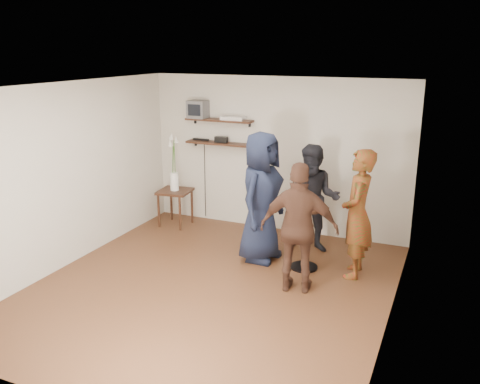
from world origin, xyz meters
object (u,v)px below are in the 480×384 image
dvd_deck (234,118)px  crt_monitor (198,109)px  radio (221,140)px  person_brown (299,228)px  person_plaid (357,214)px  drinks_table (305,229)px  person_navy (261,197)px  side_table (175,196)px  person_dark (314,199)px

dvd_deck → crt_monitor: bearing=180.0°
radio → person_brown: person_brown is taller
person_plaid → drinks_table: bearing=-90.0°
dvd_deck → drinks_table: bearing=-37.4°
radio → drinks_table: bearing=-33.8°
person_navy → drinks_table: bearing=-90.0°
person_plaid → radio: bearing=-120.1°
radio → drinks_table: 2.47m
radio → drinks_table: radio is taller
crt_monitor → radio: (0.43, 0.00, -0.50)m
dvd_deck → person_brown: 2.85m
person_plaid → side_table: bearing=-108.7°
radio → person_dark: size_ratio=0.13×
drinks_table → person_dark: person_dark is taller
person_dark → person_navy: person_navy is taller
person_plaid → person_dark: bearing=-134.1°
person_dark → dvd_deck: bearing=153.0°
dvd_deck → person_brown: dvd_deck is taller
side_table → person_navy: person_navy is taller
crt_monitor → drinks_table: (2.34, -1.28, -1.42)m
crt_monitor → person_navy: 2.30m
drinks_table → person_plaid: person_plaid is taller
radio → side_table: bearing=-149.9°
radio → person_brown: size_ratio=0.13×
dvd_deck → person_dark: bearing=-20.2°
dvd_deck → person_dark: size_ratio=0.24×
person_plaid → dvd_deck: bearing=-122.3°
person_plaid → person_navy: person_navy is taller
dvd_deck → person_plaid: 2.84m
dvd_deck → person_dark: (1.59, -0.58, -1.07)m
crt_monitor → person_brown: (2.45, -1.97, -1.17)m
person_brown → radio: bearing=-53.6°
radio → dvd_deck: bearing=0.0°
side_table → person_plaid: 3.43m
dvd_deck → radio: bearing=180.0°
dvd_deck → side_table: (-0.95, -0.41, -1.36)m
person_brown → dvd_deck: bearing=-57.2°
dvd_deck → drinks_table: (1.67, -1.28, -1.30)m
radio → person_dark: person_dark is taller
dvd_deck → drinks_table: size_ratio=0.43×
side_table → drinks_table: size_ratio=0.69×
crt_monitor → person_dark: (2.25, -0.58, -1.19)m
person_dark → person_navy: bearing=-141.4°
person_plaid → person_dark: size_ratio=1.07×
radio → person_navy: person_navy is taller
drinks_table → crt_monitor: bearing=151.3°
radio → person_dark: (1.82, -0.58, -0.69)m
crt_monitor → person_plaid: (3.03, -1.22, -1.13)m
crt_monitor → dvd_deck: crt_monitor is taller
person_navy → person_brown: person_navy is taller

